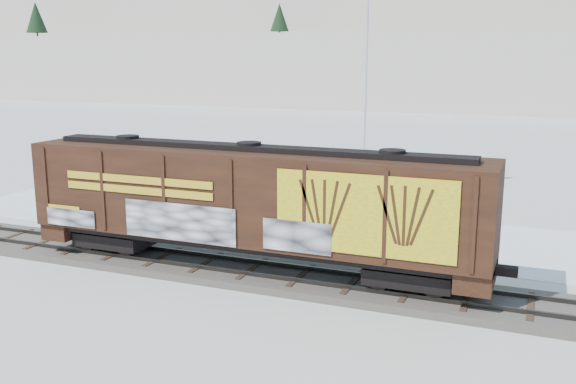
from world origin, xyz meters
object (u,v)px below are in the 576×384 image
at_px(hopper_railcar, 250,200).
at_px(car_silver, 164,196).
at_px(car_dark, 377,225).
at_px(car_white, 323,213).
at_px(flagpole, 367,111).

xyz_separation_m(hopper_railcar, car_silver, (-8.85, 7.79, -2.13)).
bearing_deg(hopper_railcar, car_dark, 63.03).
bearing_deg(car_white, car_silver, 66.84).
distance_m(hopper_railcar, car_dark, 7.58).
distance_m(hopper_railcar, flagpole, 15.88).
xyz_separation_m(flagpole, car_white, (0.25, -8.54, -4.20)).
distance_m(flagpole, car_white, 9.52).
relative_size(car_silver, car_white, 0.94).
xyz_separation_m(car_silver, car_white, (9.28, -0.59, 0.02)).
bearing_deg(hopper_railcar, car_silver, 138.65).
xyz_separation_m(car_white, car_dark, (2.85, -0.74, -0.13)).
relative_size(car_white, car_dark, 1.03).
xyz_separation_m(hopper_railcar, car_dark, (3.29, 6.46, -2.23)).
bearing_deg(car_dark, car_silver, 67.50).
relative_size(hopper_railcar, car_white, 3.42).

